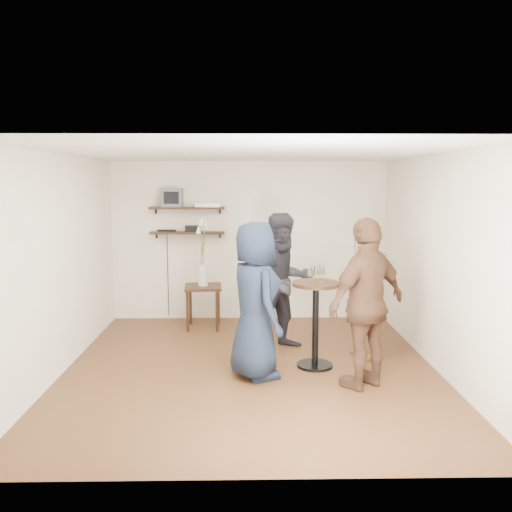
% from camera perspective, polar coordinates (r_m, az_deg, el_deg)
% --- Properties ---
extents(room, '(4.58, 5.08, 2.68)m').
position_cam_1_polar(room, '(6.45, -0.57, -0.80)').
color(room, '#432815').
rests_on(room, ground).
extents(shelf_upper, '(1.20, 0.25, 0.04)m').
position_cam_1_polar(shelf_upper, '(8.81, -7.25, 5.04)').
color(shelf_upper, black).
rests_on(shelf_upper, room).
extents(shelf_lower, '(1.20, 0.25, 0.04)m').
position_cam_1_polar(shelf_lower, '(8.84, -7.21, 2.45)').
color(shelf_lower, black).
rests_on(shelf_lower, room).
extents(crt_monitor, '(0.32, 0.30, 0.30)m').
position_cam_1_polar(crt_monitor, '(8.83, -8.78, 6.11)').
color(crt_monitor, '#59595B').
rests_on(crt_monitor, shelf_upper).
extents(dvd_deck, '(0.40, 0.24, 0.06)m').
position_cam_1_polar(dvd_deck, '(8.78, -5.06, 5.37)').
color(dvd_deck, silver).
rests_on(dvd_deck, shelf_upper).
extents(radio, '(0.22, 0.10, 0.10)m').
position_cam_1_polar(radio, '(8.83, -6.75, 2.89)').
color(radio, black).
rests_on(radio, shelf_lower).
extents(power_strip, '(0.30, 0.05, 0.03)m').
position_cam_1_polar(power_strip, '(8.93, -9.38, 2.67)').
color(power_strip, black).
rests_on(power_strip, shelf_lower).
extents(side_table, '(0.60, 0.60, 0.67)m').
position_cam_1_polar(side_table, '(8.47, -5.59, -3.85)').
color(side_table, black).
rests_on(side_table, room).
extents(vase_lilies, '(0.20, 0.21, 1.08)m').
position_cam_1_polar(vase_lilies, '(8.39, -5.63, -0.83)').
color(vase_lilies, silver).
rests_on(vase_lilies, side_table).
extents(drinks_table, '(0.58, 0.58, 1.06)m').
position_cam_1_polar(drinks_table, '(6.68, 6.29, -5.96)').
color(drinks_table, black).
rests_on(drinks_table, room).
extents(wine_glass_fl, '(0.06, 0.06, 0.19)m').
position_cam_1_polar(wine_glass_fl, '(6.54, 5.70, -1.68)').
color(wine_glass_fl, silver).
rests_on(wine_glass_fl, drinks_table).
extents(wine_glass_fr, '(0.07, 0.07, 0.22)m').
position_cam_1_polar(wine_glass_fr, '(6.56, 6.95, -1.53)').
color(wine_glass_fr, silver).
rests_on(wine_glass_fr, drinks_table).
extents(wine_glass_bl, '(0.06, 0.06, 0.19)m').
position_cam_1_polar(wine_glass_bl, '(6.65, 5.99, -1.54)').
color(wine_glass_bl, silver).
rests_on(wine_glass_bl, drinks_table).
extents(wine_glass_br, '(0.07, 0.07, 0.20)m').
position_cam_1_polar(wine_glass_br, '(6.60, 6.66, -1.59)').
color(wine_glass_br, silver).
rests_on(wine_glass_br, drinks_table).
extents(person_plaid, '(0.68, 0.76, 1.75)m').
position_cam_1_polar(person_plaid, '(7.15, 11.57, -3.58)').
color(person_plaid, red).
rests_on(person_plaid, room).
extents(person_dark, '(1.11, 1.01, 1.86)m').
position_cam_1_polar(person_dark, '(7.32, 2.96, -2.73)').
color(person_dark, black).
rests_on(person_dark, room).
extents(person_navy, '(0.89, 1.05, 1.82)m').
position_cam_1_polar(person_navy, '(6.26, -0.13, -4.68)').
color(person_navy, '#151E31').
rests_on(person_navy, room).
extents(person_brown, '(1.17, 1.02, 1.89)m').
position_cam_1_polar(person_brown, '(6.07, 11.61, -4.93)').
color(person_brown, '#4F3222').
rests_on(person_brown, room).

